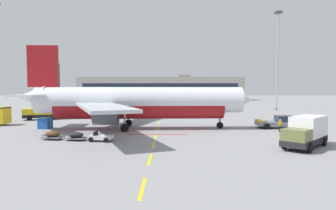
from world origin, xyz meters
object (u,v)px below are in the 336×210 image
Objects in this scene: pushback_tug at (278,122)px; baggage_train at (75,136)px; fuel_service_truck at (305,131)px; catering_truck at (43,111)px; airliner_foreground at (136,102)px; apron_light_mast_far at (277,50)px; ground_crew_worker at (279,124)px; airliner_mid_left at (104,95)px; uld_cargo_container at (45,123)px.

pushback_tug is 29.24m from baggage_train.
baggage_train is at bearing 170.91° from fuel_service_truck.
fuel_service_truck is at bearing -35.06° from catering_truck.
airliner_foreground is 4.71× the size of catering_truck.
apron_light_mast_far reaches higher than airliner_foreground.
pushback_tug is 42.21m from apron_light_mast_far.
ground_crew_worker is (1.52, 10.76, -0.64)m from fuel_service_truck.
fuel_service_truck reaches higher than ground_crew_worker.
pushback_tug is 3.45× the size of ground_crew_worker.
airliner_foreground is 11.74m from baggage_train.
fuel_service_truck is at bearing -100.48° from pushback_tug.
airliner_mid_left reaches higher than airliner_foreground.
catering_truck reaches higher than ground_crew_worker.
catering_truck is 4.20× the size of ground_crew_worker.
airliner_foreground is 21.64m from pushback_tug.
ground_crew_worker is at bearing -5.25° from uld_cargo_container.
catering_truck is 42.69m from ground_crew_worker.
fuel_service_truck is at bearing -107.30° from apron_light_mast_far.
catering_truck is 26.45m from baggage_train.
apron_light_mast_far reaches higher than airliner_mid_left.
apron_light_mast_far is at bearing 37.69° from uld_cargo_container.
airliner_foreground is 3.99× the size of baggage_train.
baggage_train is at bearing -59.51° from catering_truck.
baggage_train is at bearing -130.66° from apron_light_mast_far.
airliner_foreground reaches higher than fuel_service_truck.
catering_truck is (-40.72, 12.34, 0.74)m from pushback_tug.
airliner_foreground is 19.79× the size of ground_crew_worker.
pushback_tug is at bearing 0.80° from uld_cargo_container.
fuel_service_truck reaches higher than pushback_tug.
pushback_tug is 50.89m from airliner_mid_left.
apron_light_mast_far is (13.30, 36.86, 15.68)m from pushback_tug.
airliner_foreground is at bearing -132.60° from apron_light_mast_far.
fuel_service_truck is (18.74, -13.49, -2.30)m from airliner_foreground.
pushback_tug is 0.17× the size of airliner_mid_left.
uld_cargo_container is at bearing 156.81° from fuel_service_truck.
catering_truck is 4.00× the size of uld_cargo_container.
airliner_foreground is 14.01m from uld_cargo_container.
ground_crew_worker is 0.95× the size of uld_cargo_container.
pushback_tug is 3.78m from ground_crew_worker.
pushback_tug is 42.56m from catering_truck.
catering_truck is 1.10× the size of fuel_service_truck.
airliner_mid_left is 48.47m from baggage_train.
airliner_foreground is 52.80m from apron_light_mast_far.
airliner_mid_left reaches higher than catering_truck.
airliner_mid_left reaches higher than uld_cargo_container.
uld_cargo_container is at bearing 178.39° from airliner_foreground.
baggage_train is (-5.92, -9.55, -3.42)m from airliner_foreground.
apron_light_mast_far is (54.02, 24.52, 14.94)m from catering_truck.
airliner_foreground is at bearing 144.25° from fuel_service_truck.
apron_light_mast_far is (15.96, 51.23, 14.94)m from fuel_service_truck.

